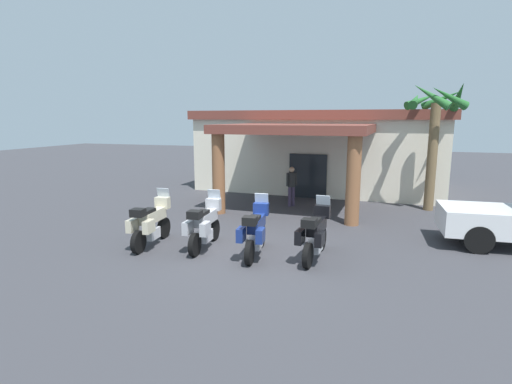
{
  "coord_description": "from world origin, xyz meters",
  "views": [
    {
      "loc": [
        3.47,
        -10.29,
        3.77
      ],
      "look_at": [
        -0.81,
        2.98,
        1.2
      ],
      "focal_mm": 28.2,
      "sensor_mm": 36.0,
      "label": 1
    }
  ],
  "objects_px": {
    "motorcycle_blue": "(255,231)",
    "pedestrian": "(292,183)",
    "palm_tree_near_portico": "(435,119)",
    "motorcycle_black": "(315,234)",
    "motorcycle_silver": "(204,225)",
    "motel_building": "(321,149)",
    "motorcycle_cream": "(151,223)"
  },
  "relations": [
    {
      "from": "motorcycle_cream",
      "to": "motorcycle_blue",
      "type": "relative_size",
      "value": 1.0
    },
    {
      "from": "motorcycle_blue",
      "to": "motorcycle_black",
      "type": "height_order",
      "value": "same"
    },
    {
      "from": "motorcycle_blue",
      "to": "palm_tree_near_portico",
      "type": "distance_m",
      "value": 9.63
    },
    {
      "from": "motorcycle_blue",
      "to": "pedestrian",
      "type": "height_order",
      "value": "pedestrian"
    },
    {
      "from": "motorcycle_blue",
      "to": "palm_tree_near_portico",
      "type": "relative_size",
      "value": 0.42
    },
    {
      "from": "motorcycle_silver",
      "to": "motorcycle_black",
      "type": "distance_m",
      "value": 3.24
    },
    {
      "from": "pedestrian",
      "to": "motel_building",
      "type": "bearing_deg",
      "value": 128.61
    },
    {
      "from": "motorcycle_blue",
      "to": "palm_tree_near_portico",
      "type": "height_order",
      "value": "palm_tree_near_portico"
    },
    {
      "from": "pedestrian",
      "to": "palm_tree_near_portico",
      "type": "xyz_separation_m",
      "value": [
        5.58,
        1.05,
        2.73
      ]
    },
    {
      "from": "palm_tree_near_portico",
      "to": "motorcycle_blue",
      "type": "bearing_deg",
      "value": -123.93
    },
    {
      "from": "motel_building",
      "to": "motorcycle_silver",
      "type": "xyz_separation_m",
      "value": [
        -1.58,
        -11.63,
        -1.42
      ]
    },
    {
      "from": "motorcycle_black",
      "to": "palm_tree_near_portico",
      "type": "distance_m",
      "value": 8.67
    },
    {
      "from": "motorcycle_blue",
      "to": "pedestrian",
      "type": "bearing_deg",
      "value": -1.68
    },
    {
      "from": "motel_building",
      "to": "motorcycle_cream",
      "type": "relative_size",
      "value": 5.84
    },
    {
      "from": "pedestrian",
      "to": "palm_tree_near_portico",
      "type": "bearing_deg",
      "value": 53.97
    },
    {
      "from": "motorcycle_cream",
      "to": "motorcycle_black",
      "type": "xyz_separation_m",
      "value": [
        4.86,
        0.35,
        0.0
      ]
    },
    {
      "from": "motorcycle_blue",
      "to": "motorcycle_silver",
      "type": "bearing_deg",
      "value": 78.5
    },
    {
      "from": "motorcycle_black",
      "to": "palm_tree_near_portico",
      "type": "bearing_deg",
      "value": -21.24
    },
    {
      "from": "motel_building",
      "to": "motorcycle_black",
      "type": "xyz_separation_m",
      "value": [
        1.66,
        -11.56,
        -1.42
      ]
    },
    {
      "from": "pedestrian",
      "to": "palm_tree_near_portico",
      "type": "relative_size",
      "value": 0.33
    },
    {
      "from": "motorcycle_blue",
      "to": "pedestrian",
      "type": "distance_m",
      "value": 6.56
    },
    {
      "from": "motorcycle_silver",
      "to": "palm_tree_near_portico",
      "type": "height_order",
      "value": "palm_tree_near_portico"
    },
    {
      "from": "pedestrian",
      "to": "palm_tree_near_portico",
      "type": "distance_m",
      "value": 6.3
    },
    {
      "from": "motorcycle_black",
      "to": "motorcycle_silver",
      "type": "bearing_deg",
      "value": 95.47
    },
    {
      "from": "motel_building",
      "to": "motorcycle_blue",
      "type": "relative_size",
      "value": 5.85
    },
    {
      "from": "motorcycle_silver",
      "to": "pedestrian",
      "type": "height_order",
      "value": "pedestrian"
    },
    {
      "from": "motorcycle_black",
      "to": "palm_tree_near_portico",
      "type": "height_order",
      "value": "palm_tree_near_portico"
    },
    {
      "from": "motorcycle_silver",
      "to": "motorcycle_blue",
      "type": "bearing_deg",
      "value": -99.18
    },
    {
      "from": "motorcycle_cream",
      "to": "palm_tree_near_portico",
      "type": "relative_size",
      "value": 0.42
    },
    {
      "from": "motorcycle_cream",
      "to": "pedestrian",
      "type": "xyz_separation_m",
      "value": [
        2.76,
        6.65,
        0.3
      ]
    },
    {
      "from": "motorcycle_cream",
      "to": "motorcycle_black",
      "type": "distance_m",
      "value": 4.87
    },
    {
      "from": "motorcycle_black",
      "to": "pedestrian",
      "type": "distance_m",
      "value": 6.65
    }
  ]
}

